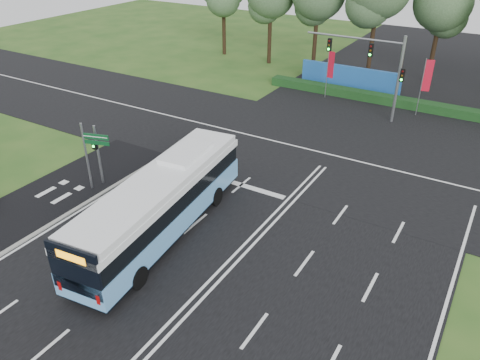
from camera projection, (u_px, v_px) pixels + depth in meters
ground at (247, 243)px, 24.47m from camera, size 120.00×120.00×0.00m
road_main at (247, 243)px, 24.46m from camera, size 20.00×120.00×0.04m
road_cross at (331, 155)px, 33.42m from camera, size 120.00×14.00×0.05m
bike_path at (40, 203)px, 27.81m from camera, size 5.00×18.00×0.06m
kerb_strip at (68, 214)px, 26.72m from camera, size 0.25×18.00×0.12m
city_bus at (162, 203)px, 24.35m from camera, size 4.13×13.20×3.73m
pedestrian_signal at (98, 153)px, 28.85m from camera, size 0.32×0.44×3.97m
street_sign at (91, 150)px, 27.94m from camera, size 1.66×0.58×4.42m
banner_flag_left at (330, 67)px, 42.42m from camera, size 0.66×0.18×4.49m
banner_flag_mid at (426, 79)px, 38.52m from camera, size 0.69×0.29×4.91m
traffic_light_gantry at (378, 63)px, 37.39m from camera, size 8.41×0.28×7.00m
hedge at (382, 99)px, 42.57m from camera, size 22.00×1.20×0.80m
blue_hoarding at (350, 77)px, 45.88m from camera, size 10.00×0.30×2.20m
eucalyptus_row at (452, 1)px, 42.13m from camera, size 54.21×9.45×12.33m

